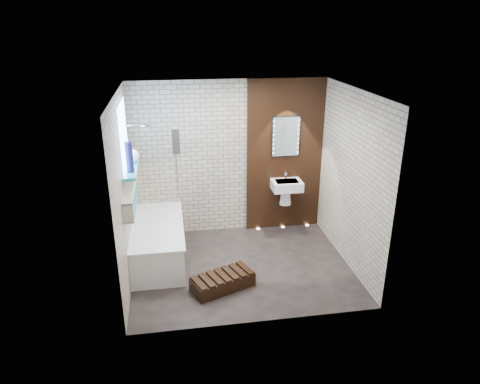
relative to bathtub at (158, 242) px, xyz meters
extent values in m
plane|color=black|center=(1.22, -0.45, -0.29)|extent=(3.20, 3.20, 0.00)
cube|color=tan|center=(1.22, 0.85, 1.01)|extent=(3.20, 0.04, 2.60)
cube|color=tan|center=(1.22, -1.75, 1.01)|extent=(3.20, 0.04, 2.60)
cube|color=tan|center=(-0.38, -0.45, 1.01)|extent=(0.04, 2.60, 2.60)
cube|color=tan|center=(2.82, -0.45, 1.01)|extent=(0.04, 2.60, 2.60)
plane|color=white|center=(1.22, -0.45, 2.31)|extent=(3.20, 3.20, 0.00)
cube|color=black|center=(2.17, 0.82, 1.01)|extent=(1.30, 0.06, 2.60)
cube|color=#7FADE0|center=(-0.36, -0.10, 1.71)|extent=(0.03, 1.00, 0.90)
cube|color=teal|center=(-0.29, -0.10, 1.24)|extent=(0.18, 1.00, 0.04)
cube|color=teal|center=(-0.31, -0.30, 0.79)|extent=(0.14, 1.30, 0.03)
cube|color=#B2A899|center=(-0.31, -0.30, 1.02)|extent=(0.14, 1.30, 0.03)
cube|color=#B2A899|center=(-0.31, -0.94, 0.91)|extent=(0.14, 0.03, 0.26)
cube|color=#B2A899|center=(-0.31, 0.33, 0.91)|extent=(0.14, 0.03, 0.26)
cube|color=white|center=(0.00, 0.00, -0.02)|extent=(0.75, 1.70, 0.55)
cube|color=white|center=(0.00, 0.00, 0.27)|extent=(0.79, 1.74, 0.03)
cylinder|color=silver|center=(0.15, 0.73, 0.35)|extent=(0.04, 0.04, 0.12)
cube|color=white|center=(0.35, 0.44, 0.99)|extent=(0.01, 0.78, 1.40)
cube|color=black|center=(0.35, 0.15, 1.56)|extent=(0.11, 0.28, 0.37)
cylinder|color=silver|center=(-0.08, 0.50, 1.71)|extent=(0.18, 0.18, 0.02)
cube|color=white|center=(2.17, 0.61, 0.56)|extent=(0.50, 0.36, 0.16)
cone|color=white|center=(2.17, 0.66, 0.34)|extent=(0.20, 0.20, 0.28)
cylinder|color=silver|center=(2.17, 0.71, 0.71)|extent=(0.03, 0.03, 0.14)
cube|color=black|center=(2.17, 0.78, 1.36)|extent=(0.50, 0.02, 0.70)
cube|color=silver|center=(2.17, 0.77, 1.36)|extent=(0.45, 0.01, 0.65)
cube|color=black|center=(0.87, -0.96, -0.20)|extent=(0.93, 0.67, 0.19)
cylinder|color=#AD701A|center=(-0.31, -0.51, 0.86)|extent=(0.05, 0.05, 0.10)
cylinder|color=maroon|center=(-0.31, -0.05, 0.87)|extent=(0.05, 0.05, 0.13)
cylinder|color=maroon|center=(-0.31, -0.79, 0.87)|extent=(0.05, 0.05, 0.12)
cylinder|color=#141539|center=(-0.28, -0.33, 1.47)|extent=(0.10, 0.10, 0.42)
sphere|color=white|center=(-0.28, 0.10, 1.36)|extent=(0.20, 0.20, 0.20)
cylinder|color=#FFD899|center=(1.72, 0.75, -0.29)|extent=(0.06, 0.06, 0.01)
cylinder|color=#FFD899|center=(2.17, 0.75, -0.29)|extent=(0.06, 0.06, 0.01)
cylinder|color=#FFD899|center=(2.62, 0.75, -0.29)|extent=(0.06, 0.06, 0.01)
camera|label=1|loc=(0.27, -6.10, 3.20)|focal=32.90mm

